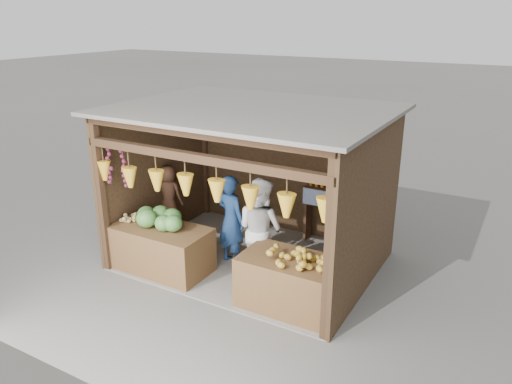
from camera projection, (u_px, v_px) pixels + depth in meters
ground at (252, 260)px, 8.66m from camera, size 80.00×80.00×0.00m
stall_structure at (248, 169)px, 8.07m from camera, size 4.30×3.30×2.66m
back_shelf at (338, 201)px, 8.93m from camera, size 1.25×0.32×1.32m
counter_left at (162, 249)px, 8.22m from camera, size 1.61×0.85×0.76m
counter_right at (291, 283)px, 7.15m from camera, size 1.47×0.85×0.78m
stool at (171, 229)px, 9.54m from camera, size 0.34×0.34×0.32m
man_standing at (231, 220)px, 8.32m from camera, size 0.66×0.52×1.58m
woman_standing at (261, 229)px, 7.87m from camera, size 0.96×0.83×1.68m
vendor_seated at (169, 194)px, 9.30m from camera, size 0.55×0.37×1.10m
melon_pile at (161, 218)px, 8.07m from camera, size 1.00×0.50×0.32m
tanfruit_pile at (131, 217)px, 8.35m from camera, size 0.34×0.40×0.13m
mango_pile at (293, 254)px, 6.92m from camera, size 1.40×0.64×0.22m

